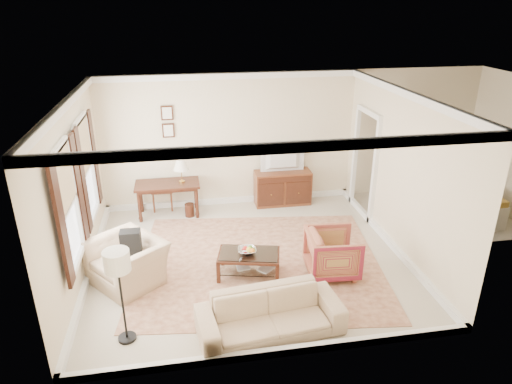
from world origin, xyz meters
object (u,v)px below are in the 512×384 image
object	(u,v)px
sideboard	(282,188)
club_armchair	(127,255)
writing_desk	(168,188)
striped_armchair	(333,251)
coffee_table	(249,258)
sofa	(270,308)
tv	(284,152)

from	to	relation	value
sideboard	club_armchair	distance (m)	4.10
writing_desk	striped_armchair	world-z (taller)	striped_armchair
writing_desk	striped_armchair	bearing A→B (deg)	-45.81
coffee_table	striped_armchair	xyz separation A→B (m)	(1.38, -0.18, 0.10)
sideboard	club_armchair	xyz separation A→B (m)	(-3.17, -2.60, 0.11)
sideboard	striped_armchair	distance (m)	2.95
sideboard	club_armchair	world-z (taller)	club_armchair
club_armchair	sideboard	bearing A→B (deg)	90.40
club_armchair	sofa	xyz separation A→B (m)	(2.03, -1.61, -0.10)
tv	club_armchair	world-z (taller)	tv
sofa	writing_desk	bearing A→B (deg)	102.44
sideboard	tv	bearing A→B (deg)	-90.00
sideboard	striped_armchair	xyz separation A→B (m)	(0.18, -2.94, 0.04)
club_armchair	tv	bearing A→B (deg)	90.18
writing_desk	tv	bearing A→B (deg)	3.27
coffee_table	sofa	world-z (taller)	sofa
coffee_table	writing_desk	bearing A→B (deg)	116.89
striped_armchair	sofa	bearing A→B (deg)	138.23
tv	club_armchair	distance (m)	4.15
writing_desk	tv	world-z (taller)	tv
tv	club_armchair	xyz separation A→B (m)	(-3.17, -2.58, -0.73)
striped_armchair	sofa	distance (m)	1.83
sideboard	tv	world-z (taller)	tv
writing_desk	sofa	world-z (taller)	sofa
coffee_table	sofa	distance (m)	1.45
sideboard	coffee_table	distance (m)	3.02
tv	striped_armchair	size ratio (longest dim) A/B	1.09
tv	coffee_table	world-z (taller)	tv
striped_armchair	writing_desk	bearing A→B (deg)	48.56
striped_armchair	sideboard	bearing A→B (deg)	7.87
club_armchair	writing_desk	bearing A→B (deg)	126.16
coffee_table	club_armchair	size ratio (longest dim) A/B	0.99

